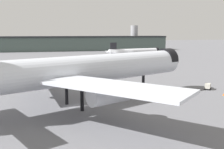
# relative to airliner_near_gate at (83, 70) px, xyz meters

# --- Properties ---
(ground) EXTENTS (900.00, 900.00, 0.00)m
(ground) POSITION_rel_airliner_near_gate_xyz_m (-2.25, 0.17, -8.41)
(ground) COLOR slate
(airliner_near_gate) EXTENTS (65.32, 58.33, 19.09)m
(airliner_near_gate) POSITION_rel_airliner_near_gate_xyz_m (0.00, 0.00, 0.00)
(airliner_near_gate) COLOR silver
(airliner_near_gate) RESTS_ON ground
(airliner_far_taxiway) EXTENTS (40.11, 36.24, 10.71)m
(airliner_far_taxiway) POSITION_rel_airliner_near_gate_xyz_m (51.23, 100.25, -3.69)
(airliner_far_taxiway) COLOR silver
(airliner_far_taxiway) RESTS_ON ground
(terminal_building) EXTENTS (163.78, 31.16, 23.21)m
(terminal_building) POSITION_rel_airliner_near_gate_xyz_m (32.51, 188.15, -1.55)
(terminal_building) COLOR #475651
(terminal_building) RESTS_ON ground
(service_truck_front) EXTENTS (5.76, 3.21, 3.00)m
(service_truck_front) POSITION_rel_airliner_near_gate_xyz_m (-17.09, 36.62, -6.82)
(service_truck_front) COLOR black
(service_truck_front) RESTS_ON ground
(baggage_tug_wing) EXTENTS (2.55, 3.50, 1.85)m
(baggage_tug_wing) POSITION_rel_airliner_near_gate_xyz_m (4.54, 38.94, -7.44)
(baggage_tug_wing) COLOR black
(baggage_tug_wing) RESTS_ON ground
(baggage_cart_trailing) EXTENTS (2.84, 2.87, 1.82)m
(baggage_cart_trailing) POSITION_rel_airliner_near_gate_xyz_m (39.11, 7.13, -7.44)
(baggage_cart_trailing) COLOR black
(baggage_cart_trailing) RESTS_ON ground
(traffic_cone_near_nose) EXTENTS (0.54, 0.54, 0.68)m
(traffic_cone_near_nose) POSITION_rel_airliner_near_gate_xyz_m (38.45, -0.96, -8.07)
(traffic_cone_near_nose) COLOR #F2600C
(traffic_cone_near_nose) RESTS_ON ground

